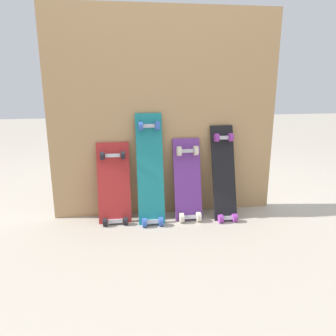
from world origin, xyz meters
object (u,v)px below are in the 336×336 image
skateboard_purple (188,184)px  skateboard_teal (150,174)px  skateboard_black (224,178)px  skateboard_red (114,188)px

skateboard_purple → skateboard_teal: bearing=-177.4°
skateboard_black → skateboard_red: bearing=177.3°
skateboard_red → skateboard_teal: size_ratio=0.76×
skateboard_red → skateboard_purple: bearing=-1.6°
skateboard_red → skateboard_purple: 0.51m
skateboard_red → skateboard_teal: 0.27m
skateboard_teal → skateboard_black: skateboard_teal is taller
skateboard_black → skateboard_purple: bearing=175.2°
skateboard_red → skateboard_purple: size_ratio=0.99×
skateboard_teal → skateboard_red: bearing=174.0°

